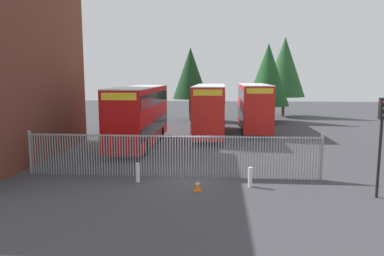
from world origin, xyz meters
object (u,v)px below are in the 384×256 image
object	(u,v)px
double_decker_bus_behind_fence_right	(254,105)
traffic_cone_by_gate	(197,185)
bollard_center_front	(250,177)
traffic_light_kerbside	(381,129)
bollard_near_left	(138,173)
double_decker_bus_near_gate	(140,114)
double_decker_bus_behind_fence_left	(210,108)

from	to	relation	value
double_decker_bus_behind_fence_right	traffic_cone_by_gate	distance (m)	19.80
traffic_cone_by_gate	bollard_center_front	bearing A→B (deg)	18.30
double_decker_bus_behind_fence_right	traffic_light_kerbside	xyz separation A→B (m)	(3.63, -19.55, 0.56)
double_decker_bus_behind_fence_right	bollard_near_left	bearing A→B (deg)	-111.64
double_decker_bus_near_gate	bollard_near_left	bearing A→B (deg)	-78.04
double_decker_bus_behind_fence_left	bollard_center_front	bearing A→B (deg)	-81.01
bollard_center_front	traffic_light_kerbside	bearing A→B (deg)	-11.78
bollard_near_left	bollard_center_front	xyz separation A→B (m)	(5.47, -0.37, 0.00)
double_decker_bus_near_gate	double_decker_bus_behind_fence_left	xyz separation A→B (m)	(5.06, 5.38, 0.00)
traffic_light_kerbside	double_decker_bus_behind_fence_left	bearing A→B (deg)	115.49
double_decker_bus_near_gate	traffic_cone_by_gate	distance (m)	11.84
double_decker_bus_near_gate	traffic_cone_by_gate	world-z (taller)	double_decker_bus_near_gate
traffic_light_kerbside	bollard_center_front	bearing A→B (deg)	168.22
double_decker_bus_behind_fence_left	bollard_center_front	distance (m)	15.40
traffic_cone_by_gate	traffic_light_kerbside	size ratio (longest dim) A/B	0.14
double_decker_bus_near_gate	traffic_light_kerbside	xyz separation A→B (m)	(12.78, -10.81, 0.56)
bollard_near_left	traffic_light_kerbside	xyz separation A→B (m)	(10.80, -1.48, 2.51)
double_decker_bus_near_gate	bollard_center_front	world-z (taller)	double_decker_bus_near_gate
double_decker_bus_behind_fence_left	traffic_light_kerbside	distance (m)	17.95
double_decker_bus_behind_fence_left	traffic_light_kerbside	bearing A→B (deg)	-64.51
double_decker_bus_near_gate	double_decker_bus_behind_fence_right	xyz separation A→B (m)	(9.15, 8.74, 0.00)
bollard_center_front	double_decker_bus_behind_fence_left	bearing A→B (deg)	98.99
bollard_center_front	traffic_cone_by_gate	world-z (taller)	bollard_center_front
double_decker_bus_behind_fence_left	traffic_light_kerbside	size ratio (longest dim) A/B	2.51
bollard_center_front	traffic_light_kerbside	distance (m)	6.00
double_decker_bus_behind_fence_right	traffic_light_kerbside	bearing A→B (deg)	-79.48
traffic_cone_by_gate	double_decker_bus_behind_fence_right	bearing A→B (deg)	77.87
double_decker_bus_behind_fence_left	double_decker_bus_behind_fence_right	world-z (taller)	same
double_decker_bus_near_gate	traffic_light_kerbside	size ratio (longest dim) A/B	2.51
bollard_center_front	traffic_light_kerbside	world-z (taller)	traffic_light_kerbside
double_decker_bus_near_gate	double_decker_bus_behind_fence_left	distance (m)	7.39
double_decker_bus_behind_fence_left	traffic_cone_by_gate	size ratio (longest dim) A/B	18.32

